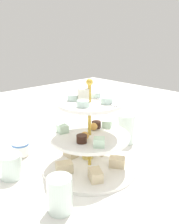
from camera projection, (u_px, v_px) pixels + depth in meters
ground_plane at (89, 167)px, 0.79m from camera, size 2.40×2.40×0.00m
tiered_serving_stand at (89, 143)px, 0.76m from camera, size 0.30×0.30×0.28m
water_glass_tall_right at (126, 129)px, 0.95m from camera, size 0.07×0.07×0.11m
water_glass_short_left at (11, 166)px, 0.72m from camera, size 0.06×0.06×0.07m
teacup_with_saucer at (21, 150)px, 0.85m from camera, size 0.09×0.09×0.05m
butter_knife_right at (59, 135)px, 1.03m from camera, size 0.04×0.17×0.00m
water_glass_mid_back at (60, 194)px, 0.58m from camera, size 0.06×0.06×0.09m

